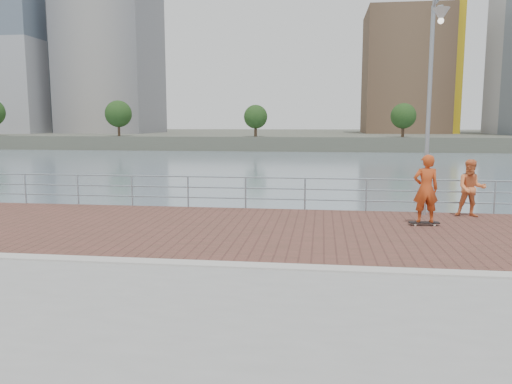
# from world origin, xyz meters

# --- Properties ---
(water) EXTENTS (400.00, 400.00, 0.00)m
(water) POSITION_xyz_m (0.00, 0.00, -2.00)
(water) COLOR slate
(water) RESTS_ON ground
(brick_lane) EXTENTS (40.00, 6.80, 0.02)m
(brick_lane) POSITION_xyz_m (0.00, 3.60, 0.01)
(brick_lane) COLOR brown
(brick_lane) RESTS_ON seawall
(curb) EXTENTS (40.00, 0.40, 0.06)m
(curb) POSITION_xyz_m (0.00, 0.00, 0.03)
(curb) COLOR #B7B5AD
(curb) RESTS_ON seawall
(far_shore) EXTENTS (320.00, 95.00, 2.50)m
(far_shore) POSITION_xyz_m (0.00, 122.50, -0.75)
(far_shore) COLOR #4C5142
(far_shore) RESTS_ON ground
(guardrail) EXTENTS (39.06, 0.06, 1.13)m
(guardrail) POSITION_xyz_m (0.00, 7.00, 0.69)
(guardrail) COLOR #8C9EA8
(guardrail) RESTS_ON brick_lane
(street_lamp) EXTENTS (0.48, 1.39, 6.55)m
(street_lamp) POSITION_xyz_m (4.88, 6.02, 4.65)
(street_lamp) COLOR gray
(street_lamp) RESTS_ON brick_lane
(skateboard) EXTENTS (0.87, 0.28, 0.10)m
(skateboard) POSITION_xyz_m (4.56, 4.79, 0.10)
(skateboard) COLOR black
(skateboard) RESTS_ON brick_lane
(skateboarder) EXTENTS (0.75, 0.52, 1.97)m
(skateboarder) POSITION_xyz_m (4.56, 4.79, 1.09)
(skateboarder) COLOR #C24419
(skateboarder) RESTS_ON skateboard
(bystander) EXTENTS (0.98, 0.82, 1.81)m
(bystander) POSITION_xyz_m (6.26, 6.38, 0.93)
(bystander) COLOR #E97D44
(bystander) RESTS_ON brick_lane
(skyline) EXTENTS (233.00, 41.00, 59.56)m
(skyline) POSITION_xyz_m (27.70, 103.98, 23.25)
(skyline) COLOR #ADA38E
(skyline) RESTS_ON far_shore
(shoreline_trees) EXTENTS (169.58, 5.17, 6.89)m
(shoreline_trees) POSITION_xyz_m (8.11, 77.00, 4.26)
(shoreline_trees) COLOR #473323
(shoreline_trees) RESTS_ON far_shore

